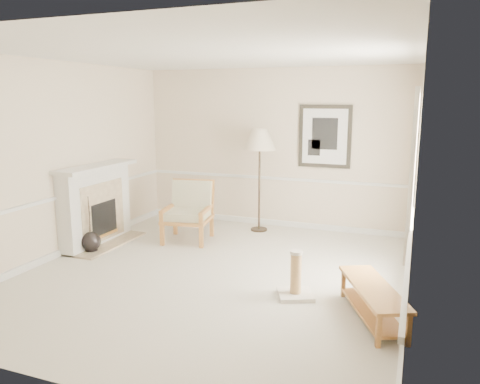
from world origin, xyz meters
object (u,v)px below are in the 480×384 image
Objects in this scene: armchair at (189,208)px; floor_lamp at (260,142)px; scratching_post at (296,282)px; floor_vase at (91,242)px; bench at (373,297)px.

floor_lamp reaches higher than armchair.
floor_lamp is 3.26m from scratching_post.
floor_lamp is (2.04, 2.11, 1.44)m from floor_vase.
bench is 0.96m from scratching_post.
floor_vase is 0.90× the size of armchair.
floor_vase is 0.67× the size of bench.
floor_vase is at bearing 169.93° from bench.
floor_vase is at bearing -133.95° from floor_lamp.
floor_vase is 1.67m from armchair.
scratching_post is at bearing 163.68° from bench.
armchair is 2.86m from scratching_post.
floor_vase is 0.49× the size of floor_lamp.
scratching_post is (1.34, -2.61, -1.42)m from floor_lamp.
floor_lamp is 3.17× the size of scratching_post.
armchair is at bearing 47.29° from floor_vase.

